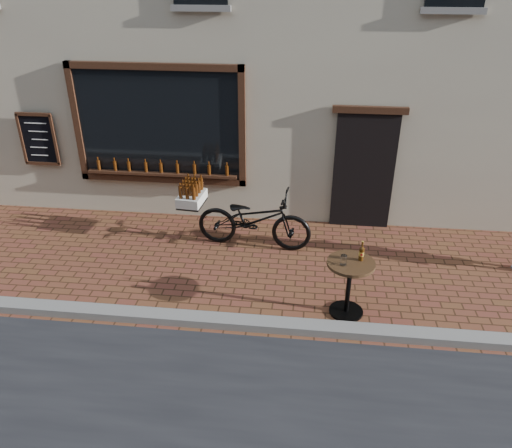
# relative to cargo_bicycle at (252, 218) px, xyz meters

# --- Properties ---
(ground) EXTENTS (90.00, 90.00, 0.00)m
(ground) POSITION_rel_cargo_bicycle_xyz_m (0.05, -2.44, -0.54)
(ground) COLOR brown
(ground) RESTS_ON ground
(kerb) EXTENTS (90.00, 0.25, 0.12)m
(kerb) POSITION_rel_cargo_bicycle_xyz_m (0.05, -2.24, -0.48)
(kerb) COLOR slate
(kerb) RESTS_ON ground
(cargo_bicycle) EXTENTS (2.39, 0.89, 1.14)m
(cargo_bicycle) POSITION_rel_cargo_bicycle_xyz_m (0.00, 0.00, 0.00)
(cargo_bicycle) COLOR black
(cargo_bicycle) RESTS_ON ground
(bistro_table) EXTENTS (0.67, 0.67, 1.16)m
(bistro_table) POSITION_rel_cargo_bicycle_xyz_m (1.61, -1.76, 0.07)
(bistro_table) COLOR black
(bistro_table) RESTS_ON ground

